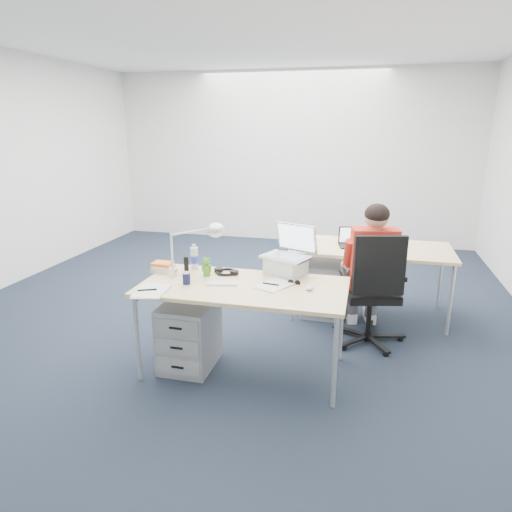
# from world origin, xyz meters

# --- Properties ---
(floor) EXTENTS (7.00, 7.00, 0.00)m
(floor) POSITION_xyz_m (0.00, 0.00, 0.00)
(floor) COLOR #19212D
(floor) RESTS_ON ground
(room) EXTENTS (6.02, 7.02, 2.80)m
(room) POSITION_xyz_m (0.00, 0.00, 1.71)
(room) COLOR silver
(room) RESTS_ON ground
(desk_near) EXTENTS (1.60, 0.80, 0.73)m
(desk_near) POSITION_xyz_m (0.39, -0.92, 0.68)
(desk_near) COLOR #DCBC7E
(desk_near) RESTS_ON ground
(desk_far) EXTENTS (1.60, 0.80, 0.73)m
(desk_far) POSITION_xyz_m (1.35, 0.50, 0.68)
(desk_far) COLOR #DCBC7E
(desk_far) RESTS_ON ground
(office_chair) EXTENTS (0.80, 0.80, 1.05)m
(office_chair) POSITION_xyz_m (1.37, -0.19, 0.30)
(office_chair) COLOR black
(office_chair) RESTS_ON ground
(seated_person) EXTENTS (0.46, 0.74, 1.27)m
(seated_person) POSITION_xyz_m (1.34, -0.01, 0.64)
(seated_person) COLOR red
(seated_person) RESTS_ON ground
(drawer_pedestal_near) EXTENTS (0.40, 0.50, 0.55)m
(drawer_pedestal_near) POSITION_xyz_m (-0.06, -0.96, 0.28)
(drawer_pedestal_near) COLOR #979A9B
(drawer_pedestal_near) RESTS_ON ground
(drawer_pedestal_far) EXTENTS (0.40, 0.50, 0.55)m
(drawer_pedestal_far) POSITION_xyz_m (0.88, 0.42, 0.28)
(drawer_pedestal_far) COLOR #979A9B
(drawer_pedestal_far) RESTS_ON ground
(silver_laptop) EXTENTS (0.47, 0.42, 0.40)m
(silver_laptop) POSITION_xyz_m (0.66, -0.57, 0.93)
(silver_laptop) COLOR silver
(silver_laptop) RESTS_ON desk_near
(wireless_keyboard) EXTENTS (0.26, 0.14, 0.01)m
(wireless_keyboard) POSITION_xyz_m (0.22, -0.94, 0.74)
(wireless_keyboard) COLOR white
(wireless_keyboard) RESTS_ON desk_near
(computer_mouse) EXTENTS (0.06, 0.10, 0.03)m
(computer_mouse) POSITION_xyz_m (0.90, -0.90, 0.75)
(computer_mouse) COLOR white
(computer_mouse) RESTS_ON desk_near
(headphones) EXTENTS (0.26, 0.22, 0.04)m
(headphones) POSITION_xyz_m (0.17, -0.68, 0.75)
(headphones) COLOR black
(headphones) RESTS_ON desk_near
(can_koozie) EXTENTS (0.07, 0.07, 0.10)m
(can_koozie) POSITION_xyz_m (-0.05, -1.00, 0.78)
(can_koozie) COLOR #151943
(can_koozie) RESTS_ON desk_near
(water_bottle) EXTENTS (0.08, 0.08, 0.22)m
(water_bottle) POSITION_xyz_m (-0.13, -0.62, 0.84)
(water_bottle) COLOR silver
(water_bottle) RESTS_ON desk_near
(bear_figurine) EXTENTS (0.09, 0.07, 0.16)m
(bear_figurine) POSITION_xyz_m (0.03, -0.77, 0.81)
(bear_figurine) COLOR #327C21
(bear_figurine) RESTS_ON desk_near
(book_stack) EXTENTS (0.19, 0.15, 0.08)m
(book_stack) POSITION_xyz_m (-0.36, -0.76, 0.77)
(book_stack) COLOR silver
(book_stack) RESTS_ON desk_near
(cordless_phone) EXTENTS (0.05, 0.04, 0.15)m
(cordless_phone) POSITION_xyz_m (-0.15, -0.76, 0.80)
(cordless_phone) COLOR black
(cordless_phone) RESTS_ON desk_near
(papers_left) EXTENTS (0.25, 0.33, 0.01)m
(papers_left) POSITION_xyz_m (-0.25, -1.24, 0.74)
(papers_left) COLOR #FFEE93
(papers_left) RESTS_ON desk_near
(papers_right) EXTENTS (0.30, 0.34, 0.01)m
(papers_right) POSITION_xyz_m (0.62, -0.89, 0.73)
(papers_right) COLOR #FFEE93
(papers_right) RESTS_ON desk_near
(sunglasses) EXTENTS (0.11, 0.06, 0.02)m
(sunglasses) POSITION_xyz_m (0.77, -0.81, 0.74)
(sunglasses) COLOR black
(sunglasses) RESTS_ON desk_near
(desk_lamp) EXTENTS (0.46, 0.28, 0.49)m
(desk_lamp) POSITION_xyz_m (-0.09, -0.85, 0.97)
(desk_lamp) COLOR silver
(desk_lamp) RESTS_ON desk_near
(dark_laptop) EXTENTS (0.33, 0.33, 0.21)m
(dark_laptop) POSITION_xyz_m (1.17, 0.46, 0.83)
(dark_laptop) COLOR black
(dark_laptop) RESTS_ON desk_far
(far_cup) EXTENTS (0.06, 0.06, 0.09)m
(far_cup) POSITION_xyz_m (1.52, 0.56, 0.77)
(far_cup) COLOR white
(far_cup) RESTS_ON desk_far
(far_papers) EXTENTS (0.33, 0.38, 0.01)m
(far_papers) POSITION_xyz_m (0.64, 0.75, 0.73)
(far_papers) COLOR white
(far_papers) RESTS_ON desk_far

